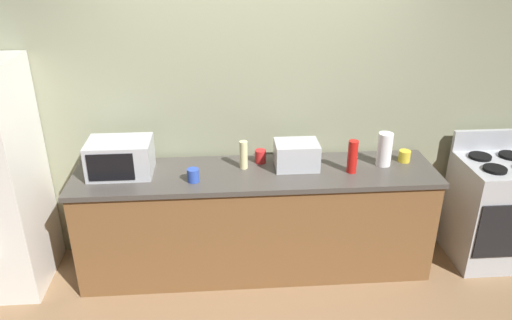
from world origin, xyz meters
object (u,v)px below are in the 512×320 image
Objects in this scene: bottle_hand_soap at (244,155)px; microwave at (120,157)px; stove_range at (492,210)px; mug_red at (260,156)px; mug_yellow at (404,156)px; toaster_oven at (296,155)px; mug_blue at (193,175)px; paper_towel_roll at (385,149)px; bottle_hot_sauce at (352,157)px.

microwave is at bearing -178.39° from bottle_hand_soap.
stove_range is 2.16m from bottle_hand_soap.
bottle_hand_soap reaches higher than mug_red.
mug_yellow is 1.17m from mug_red.
mug_blue is at bearing -166.81° from toaster_oven.
toaster_oven is 3.58× the size of mug_yellow.
stove_range is 1.76m from toaster_oven.
bottle_hand_soap reaches higher than stove_range.
stove_range is at bearing -0.91° from microwave.
microwave is at bearing -178.67° from mug_yellow.
toaster_oven reaches higher than mug_yellow.
bottle_hand_soap is at bearing 178.75° from paper_towel_roll.
mug_red is at bearing 6.30° from microwave.
toaster_oven is at bearing -1.98° from bottle_hand_soap.
bottle_hand_soap is (-1.12, 0.02, -0.02)m from paper_towel_roll.
mug_blue is (-0.39, -0.20, -0.06)m from bottle_hand_soap.
paper_towel_roll is at bearing 6.76° from mug_blue.
toaster_oven is 3.35× the size of mug_blue.
paper_towel_roll is 2.66× the size of mug_blue.
bottle_hot_sauce reaches higher than mug_red.
toaster_oven is 0.42m from bottle_hand_soap.
paper_towel_roll is at bearing -0.82° from toaster_oven.
bottle_hot_sauce is 2.58× the size of mug_blue.
microwave is at bearing -179.94° from paper_towel_roll.
stove_range is at bearing -2.04° from bottle_hand_soap.
paper_towel_roll is 1.19× the size of bottle_hand_soap.
bottle_hot_sauce is (1.78, -0.11, -0.00)m from microwave.
mug_blue is at bearing -176.83° from bottle_hot_sauce.
stove_range is 1.38m from bottle_hot_sauce.
bottle_hand_soap reaches higher than mug_yellow.
bottle_hot_sauce is 0.84m from bottle_hand_soap.
bottle_hand_soap is 1.31m from mug_yellow.
microwave is 1.41× the size of toaster_oven.
bottle_hot_sauce is 1.22m from mug_blue.
mug_yellow is at bearing 18.66° from bottle_hot_sauce.
mug_blue is (-1.51, -0.18, -0.08)m from paper_towel_roll.
paper_towel_roll reaches higher than mug_yellow.
bottle_hot_sauce is at bearing -3.51° from microwave.
mug_red reaches higher than mug_blue.
microwave is 1.10m from mug_red.
toaster_oven reaches higher than stove_range.
microwave is at bearing 176.49° from bottle_hot_sauce.
mug_red is at bearing 158.65° from toaster_oven.
mug_blue is at bearing -150.77° from mug_red.
bottle_hand_soap is 2.23× the size of mug_blue.
microwave is (-3.04, 0.05, 0.57)m from stove_range.
mug_yellow is (0.48, 0.16, -0.08)m from bottle_hot_sauce.
bottle_hand_soap is 0.44m from mug_blue.
stove_range is 3.09m from microwave.
bottle_hand_soap is at bearing -178.87° from mug_yellow.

